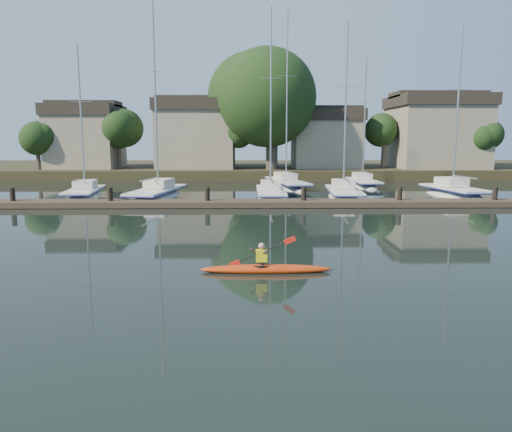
{
  "coord_description": "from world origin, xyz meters",
  "views": [
    {
      "loc": [
        -0.46,
        -16.78,
        4.23
      ],
      "look_at": [
        -0.16,
        2.5,
        1.2
      ],
      "focal_mm": 35.0,
      "sensor_mm": 36.0,
      "label": 1
    }
  ],
  "objects_px": {
    "sailboat_3": "(343,201)",
    "sailboat_7": "(363,188)",
    "sailboat_1": "(157,201)",
    "dock": "(256,203)",
    "sailboat_0": "(85,200)",
    "sailboat_6": "(287,189)",
    "kayak": "(265,267)",
    "sailboat_2": "(271,200)",
    "sailboat_4": "(454,199)"
  },
  "relations": [
    {
      "from": "sailboat_6",
      "to": "sailboat_2",
      "type": "bearing_deg",
      "value": -113.82
    },
    {
      "from": "dock",
      "to": "sailboat_7",
      "type": "distance_m",
      "value": 16.09
    },
    {
      "from": "sailboat_3",
      "to": "sailboat_6",
      "type": "xyz_separation_m",
      "value": [
        -3.44,
        7.88,
        0.01
      ]
    },
    {
      "from": "sailboat_0",
      "to": "sailboat_3",
      "type": "bearing_deg",
      "value": -7.77
    },
    {
      "from": "sailboat_7",
      "to": "sailboat_3",
      "type": "bearing_deg",
      "value": -112.02
    },
    {
      "from": "sailboat_1",
      "to": "sailboat_7",
      "type": "bearing_deg",
      "value": 36.14
    },
    {
      "from": "dock",
      "to": "sailboat_1",
      "type": "xyz_separation_m",
      "value": [
        -6.91,
        4.43,
        -0.41
      ]
    },
    {
      "from": "dock",
      "to": "sailboat_0",
      "type": "height_order",
      "value": "sailboat_0"
    },
    {
      "from": "sailboat_1",
      "to": "kayak",
      "type": "bearing_deg",
      "value": -61.37
    },
    {
      "from": "sailboat_1",
      "to": "sailboat_7",
      "type": "relative_size",
      "value": 1.21
    },
    {
      "from": "kayak",
      "to": "sailboat_1",
      "type": "xyz_separation_m",
      "value": [
        -6.99,
        19.83,
        -0.37
      ]
    },
    {
      "from": "sailboat_3",
      "to": "kayak",
      "type": "bearing_deg",
      "value": -103.59
    },
    {
      "from": "sailboat_4",
      "to": "sailboat_7",
      "type": "xyz_separation_m",
      "value": [
        -4.9,
        7.73,
        0.03
      ]
    },
    {
      "from": "kayak",
      "to": "sailboat_4",
      "type": "bearing_deg",
      "value": 54.74
    },
    {
      "from": "kayak",
      "to": "sailboat_7",
      "type": "distance_m",
      "value": 29.83
    },
    {
      "from": "sailboat_1",
      "to": "sailboat_3",
      "type": "distance_m",
      "value": 13.26
    },
    {
      "from": "dock",
      "to": "kayak",
      "type": "bearing_deg",
      "value": -89.73
    },
    {
      "from": "sailboat_3",
      "to": "sailboat_4",
      "type": "height_order",
      "value": "sailboat_3"
    },
    {
      "from": "sailboat_1",
      "to": "dock",
      "type": "bearing_deg",
      "value": -23.45
    },
    {
      "from": "dock",
      "to": "sailboat_0",
      "type": "distance_m",
      "value": 13.19
    },
    {
      "from": "kayak",
      "to": "dock",
      "type": "relative_size",
      "value": 0.12
    },
    {
      "from": "sailboat_3",
      "to": "sailboat_7",
      "type": "distance_m",
      "value": 9.1
    },
    {
      "from": "sailboat_7",
      "to": "sailboat_1",
      "type": "bearing_deg",
      "value": -153.66
    },
    {
      "from": "sailboat_6",
      "to": "sailboat_7",
      "type": "xyz_separation_m",
      "value": [
        6.76,
        0.6,
        0.0
      ]
    },
    {
      "from": "sailboat_4",
      "to": "sailboat_7",
      "type": "height_order",
      "value": "sailboat_4"
    },
    {
      "from": "sailboat_0",
      "to": "sailboat_7",
      "type": "height_order",
      "value": "sailboat_7"
    },
    {
      "from": "dock",
      "to": "sailboat_1",
      "type": "relative_size",
      "value": 2.25
    },
    {
      "from": "sailboat_2",
      "to": "sailboat_4",
      "type": "xyz_separation_m",
      "value": [
        13.43,
        0.47,
        -0.04
      ]
    },
    {
      "from": "sailboat_2",
      "to": "sailboat_6",
      "type": "xyz_separation_m",
      "value": [
        1.76,
        7.6,
        -0.01
      ]
    },
    {
      "from": "sailboat_1",
      "to": "sailboat_6",
      "type": "bearing_deg",
      "value": 47.78
    },
    {
      "from": "sailboat_2",
      "to": "sailboat_6",
      "type": "bearing_deg",
      "value": 77.17
    },
    {
      "from": "sailboat_3",
      "to": "sailboat_0",
      "type": "bearing_deg",
      "value": -177.82
    },
    {
      "from": "sailboat_6",
      "to": "dock",
      "type": "bearing_deg",
      "value": -114.11
    },
    {
      "from": "sailboat_4",
      "to": "sailboat_6",
      "type": "height_order",
      "value": "sailboat_6"
    },
    {
      "from": "sailboat_2",
      "to": "sailboat_3",
      "type": "height_order",
      "value": "sailboat_2"
    },
    {
      "from": "dock",
      "to": "sailboat_0",
      "type": "relative_size",
      "value": 2.88
    },
    {
      "from": "kayak",
      "to": "sailboat_7",
      "type": "relative_size",
      "value": 0.33
    },
    {
      "from": "kayak",
      "to": "sailboat_2",
      "type": "distance_m",
      "value": 20.08
    },
    {
      "from": "sailboat_1",
      "to": "sailboat_3",
      "type": "xyz_separation_m",
      "value": [
        13.26,
        -0.05,
        0.01
      ]
    },
    {
      "from": "sailboat_1",
      "to": "sailboat_4",
      "type": "relative_size",
      "value": 1.13
    },
    {
      "from": "sailboat_0",
      "to": "sailboat_3",
      "type": "xyz_separation_m",
      "value": [
        18.55,
        -0.59,
        -0.01
      ]
    },
    {
      "from": "sailboat_3",
      "to": "sailboat_2",
      "type": "bearing_deg",
      "value": -179.01
    },
    {
      "from": "kayak",
      "to": "sailboat_0",
      "type": "height_order",
      "value": "sailboat_0"
    },
    {
      "from": "sailboat_3",
      "to": "sailboat_6",
      "type": "relative_size",
      "value": 0.83
    },
    {
      "from": "kayak",
      "to": "sailboat_6",
      "type": "height_order",
      "value": "sailboat_6"
    },
    {
      "from": "kayak",
      "to": "sailboat_0",
      "type": "distance_m",
      "value": 23.78
    },
    {
      "from": "sailboat_6",
      "to": "sailboat_4",
      "type": "bearing_deg",
      "value": -42.23
    },
    {
      "from": "kayak",
      "to": "sailboat_3",
      "type": "relative_size",
      "value": 0.31
    },
    {
      "from": "sailboat_2",
      "to": "sailboat_3",
      "type": "bearing_deg",
      "value": -2.8
    },
    {
      "from": "sailboat_1",
      "to": "sailboat_6",
      "type": "height_order",
      "value": "sailboat_6"
    }
  ]
}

